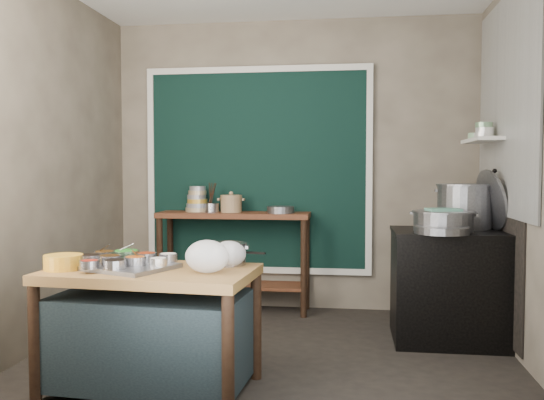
# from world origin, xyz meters

# --- Properties ---
(floor) EXTENTS (3.50, 3.00, 0.02)m
(floor) POSITION_xyz_m (0.00, 0.00, -0.01)
(floor) COLOR black
(floor) RESTS_ON ground
(back_wall) EXTENTS (3.50, 0.02, 2.80)m
(back_wall) POSITION_xyz_m (0.00, 1.51, 1.40)
(back_wall) COLOR gray
(back_wall) RESTS_ON floor
(left_wall) EXTENTS (0.02, 3.00, 2.80)m
(left_wall) POSITION_xyz_m (-1.76, 0.00, 1.40)
(left_wall) COLOR gray
(left_wall) RESTS_ON floor
(right_wall) EXTENTS (0.02, 3.00, 2.80)m
(right_wall) POSITION_xyz_m (1.76, 0.00, 1.40)
(right_wall) COLOR gray
(right_wall) RESTS_ON floor
(curtain_panel) EXTENTS (2.10, 0.02, 1.90)m
(curtain_panel) POSITION_xyz_m (-0.35, 1.47, 1.35)
(curtain_panel) COLOR black
(curtain_panel) RESTS_ON back_wall
(curtain_frame) EXTENTS (2.22, 0.03, 2.02)m
(curtain_frame) POSITION_xyz_m (-0.35, 1.46, 1.35)
(curtain_frame) COLOR beige
(curtain_frame) RESTS_ON back_wall
(tile_panel) EXTENTS (0.02, 1.70, 1.70)m
(tile_panel) POSITION_xyz_m (1.74, 0.55, 1.85)
(tile_panel) COLOR #B2B2AA
(tile_panel) RESTS_ON right_wall
(soot_patch) EXTENTS (0.01, 1.30, 1.30)m
(soot_patch) POSITION_xyz_m (1.74, 0.65, 0.70)
(soot_patch) COLOR black
(soot_patch) RESTS_ON right_wall
(wall_shelf) EXTENTS (0.22, 0.70, 0.03)m
(wall_shelf) POSITION_xyz_m (1.63, 0.85, 1.60)
(wall_shelf) COLOR beige
(wall_shelf) RESTS_ON right_wall
(prep_table) EXTENTS (1.30, 0.81, 0.75)m
(prep_table) POSITION_xyz_m (-0.65, -0.75, 0.38)
(prep_table) COLOR brown
(prep_table) RESTS_ON floor
(back_counter) EXTENTS (1.45, 0.40, 0.95)m
(back_counter) POSITION_xyz_m (-0.55, 1.28, 0.47)
(back_counter) COLOR #5C301A
(back_counter) RESTS_ON floor
(stove_block) EXTENTS (0.90, 0.68, 0.85)m
(stove_block) POSITION_xyz_m (1.35, 0.55, 0.42)
(stove_block) COLOR black
(stove_block) RESTS_ON floor
(stove_top) EXTENTS (0.92, 0.69, 0.03)m
(stove_top) POSITION_xyz_m (1.35, 0.55, 0.86)
(stove_top) COLOR black
(stove_top) RESTS_ON stove_block
(condiment_tray) EXTENTS (0.70, 0.61, 0.03)m
(condiment_tray) POSITION_xyz_m (-0.83, -0.75, 0.76)
(condiment_tray) COLOR gray
(condiment_tray) RESTS_ON prep_table
(condiment_bowls) EXTENTS (0.58, 0.46, 0.07)m
(condiment_bowls) POSITION_xyz_m (-0.84, -0.73, 0.80)
(condiment_bowls) COLOR gray
(condiment_bowls) RESTS_ON condiment_tray
(yellow_basin) EXTENTS (0.29, 0.29, 0.09)m
(yellow_basin) POSITION_xyz_m (-1.17, -0.83, 0.79)
(yellow_basin) COLOR gold
(yellow_basin) RESTS_ON prep_table
(saucepan) EXTENTS (0.31, 0.31, 0.14)m
(saucepan) POSITION_xyz_m (-0.22, -0.52, 0.82)
(saucepan) COLOR gray
(saucepan) RESTS_ON prep_table
(plastic_bag_a) EXTENTS (0.28, 0.25, 0.19)m
(plastic_bag_a) POSITION_xyz_m (-0.28, -0.83, 0.85)
(plastic_bag_a) COLOR white
(plastic_bag_a) RESTS_ON prep_table
(plastic_bag_b) EXTENTS (0.23, 0.20, 0.16)m
(plastic_bag_b) POSITION_xyz_m (-0.19, -0.59, 0.83)
(plastic_bag_b) COLOR white
(plastic_bag_b) RESTS_ON prep_table
(bowl_stack) EXTENTS (0.22, 0.22, 0.25)m
(bowl_stack) POSITION_xyz_m (-0.92, 1.30, 1.06)
(bowl_stack) COLOR tan
(bowl_stack) RESTS_ON back_counter
(utensil_cup) EXTENTS (0.18, 0.18, 0.09)m
(utensil_cup) POSITION_xyz_m (-0.76, 1.25, 0.99)
(utensil_cup) COLOR gray
(utensil_cup) RESTS_ON back_counter
(ceramic_crock) EXTENTS (0.23, 0.23, 0.15)m
(ceramic_crock) POSITION_xyz_m (-0.57, 1.28, 1.02)
(ceramic_crock) COLOR #957651
(ceramic_crock) RESTS_ON back_counter
(wide_bowl) EXTENTS (0.30, 0.30, 0.06)m
(wide_bowl) POSITION_xyz_m (-0.09, 1.24, 0.98)
(wide_bowl) COLOR gray
(wide_bowl) RESTS_ON back_counter
(stock_pot) EXTENTS (0.54, 0.54, 0.36)m
(stock_pot) POSITION_xyz_m (1.47, 0.73, 1.06)
(stock_pot) COLOR gray
(stock_pot) RESTS_ON stove_top
(pot_lid) EXTENTS (0.22, 0.50, 0.48)m
(pot_lid) POSITION_xyz_m (1.66, 0.63, 1.12)
(pot_lid) COLOR gray
(pot_lid) RESTS_ON stove_top
(steamer) EXTENTS (0.61, 0.61, 0.16)m
(steamer) POSITION_xyz_m (1.27, 0.48, 0.96)
(steamer) COLOR gray
(steamer) RESTS_ON stove_top
(green_cloth) EXTENTS (0.27, 0.23, 0.02)m
(green_cloth) POSITION_xyz_m (1.27, 0.48, 1.05)
(green_cloth) COLOR #589D87
(green_cloth) RESTS_ON steamer
(shallow_pan) EXTENTS (0.49, 0.49, 0.05)m
(shallow_pan) POSITION_xyz_m (1.23, 0.31, 0.91)
(shallow_pan) COLOR gray
(shallow_pan) RESTS_ON stove_top
(shelf_bowl_stack) EXTENTS (0.16, 0.16, 0.12)m
(shelf_bowl_stack) POSITION_xyz_m (1.63, 0.78, 1.67)
(shelf_bowl_stack) COLOR silver
(shelf_bowl_stack) RESTS_ON wall_shelf
(shelf_bowl_green) EXTENTS (0.18, 0.18, 0.06)m
(shelf_bowl_green) POSITION_xyz_m (1.63, 1.04, 1.64)
(shelf_bowl_green) COLOR gray
(shelf_bowl_green) RESTS_ON wall_shelf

